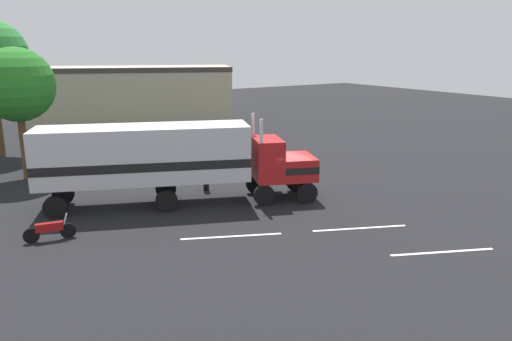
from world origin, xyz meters
The scene contains 10 objects.
ground_plane centered at (0.00, 0.00, 0.00)m, with size 120.00×120.00×0.00m, color black.
lane_stripe_near centered at (-5.34, -3.50, 0.01)m, with size 4.40×0.16×0.01m, color silver.
lane_stripe_mid centered at (0.04, -5.81, 0.01)m, with size 4.40×0.16×0.01m, color silver.
lane_stripe_far centered at (0.93, -9.54, 0.01)m, with size 4.40×0.16×0.01m, color silver.
semi_truck centered at (-5.85, 2.12, 2.52)m, with size 14.05×7.65×4.50m.
person_bystander centered at (-3.04, 3.34, 0.89)m, with size 0.34×0.46×1.63m.
parked_car centered at (-4.54, 12.83, 0.81)m, with size 4.63×4.01×1.57m.
motorcycle centered at (-12.01, 0.29, 0.48)m, with size 2.10×0.44×1.12m.
tree_right centered at (-11.17, 11.73, 5.74)m, with size 4.42×4.42×7.98m.
building_backdrop centered at (2.03, 29.96, 3.15)m, with size 21.29×13.28×5.87m.
Camera 1 is at (-15.32, -20.90, 8.08)m, focal length 34.65 mm.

